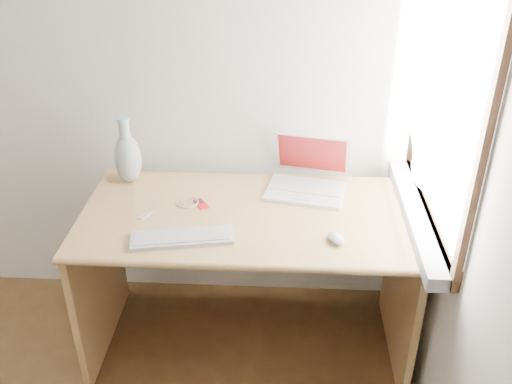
# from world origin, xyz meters

# --- Properties ---
(back_wall) EXTENTS (3.50, 0.04, 2.60)m
(back_wall) POSITION_xyz_m (0.00, 1.75, 1.30)
(back_wall) COLOR white
(back_wall) RESTS_ON floor
(window) EXTENTS (0.11, 0.99, 1.10)m
(window) POSITION_xyz_m (1.72, 1.30, 1.28)
(window) COLOR white
(window) RESTS_ON right_wall
(desk) EXTENTS (1.44, 0.72, 0.76)m
(desk) POSITION_xyz_m (0.97, 1.39, 0.54)
(desk) COLOR tan
(desk) RESTS_ON floor
(laptop) EXTENTS (0.39, 0.35, 0.24)m
(laptop) POSITION_xyz_m (1.23, 1.54, 0.82)
(laptop) COLOR white
(laptop) RESTS_ON desk
(external_keyboard) EXTENTS (0.43, 0.20, 0.02)m
(external_keyboard) POSITION_xyz_m (0.73, 1.09, 0.77)
(external_keyboard) COLOR silver
(external_keyboard) RESTS_ON desk
(mouse) EXTENTS (0.09, 0.11, 0.03)m
(mouse) POSITION_xyz_m (1.34, 1.11, 0.78)
(mouse) COLOR white
(mouse) RESTS_ON desk
(ipod) EXTENTS (0.08, 0.09, 0.01)m
(ipod) POSITION_xyz_m (0.76, 1.37, 0.77)
(ipod) COLOR #B40C0E
(ipod) RESTS_ON desk
(cable_coil) EXTENTS (0.14, 0.14, 0.01)m
(cable_coil) POSITION_xyz_m (0.70, 1.38, 0.77)
(cable_coil) COLOR silver
(cable_coil) RESTS_ON desk
(remote) EXTENTS (0.06, 0.08, 0.01)m
(remote) POSITION_xyz_m (0.54, 1.26, 0.77)
(remote) COLOR silver
(remote) RESTS_ON desk
(vase) EXTENTS (0.13, 0.13, 0.32)m
(vase) POSITION_xyz_m (0.40, 1.57, 0.89)
(vase) COLOR #AFC0CA
(vase) RESTS_ON desk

